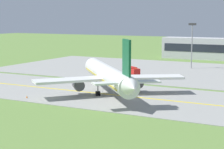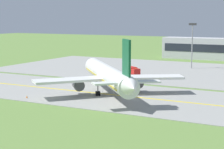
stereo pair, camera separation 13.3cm
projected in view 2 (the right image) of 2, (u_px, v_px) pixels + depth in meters
name	position (u px, v px, depth m)	size (l,w,h in m)	color
ground_plane	(132.00, 97.00, 82.47)	(500.00, 500.00, 0.00)	olive
taxiway_strip	(132.00, 97.00, 82.46)	(240.00, 28.00, 0.10)	gray
apron_pad	(224.00, 75.00, 114.60)	(140.00, 52.00, 0.10)	gray
taxiway_centreline	(132.00, 97.00, 82.45)	(220.00, 0.60, 0.01)	yellow
airplane_lead	(108.00, 75.00, 85.09)	(29.89, 32.44, 12.70)	white
service_truck_fuel	(132.00, 71.00, 111.58)	(6.03, 5.24, 2.60)	red
apron_light_mast	(192.00, 40.00, 126.91)	(2.40, 0.50, 14.70)	gray
traffic_cone_far_edge	(27.00, 97.00, 81.32)	(0.44, 0.44, 0.60)	orange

